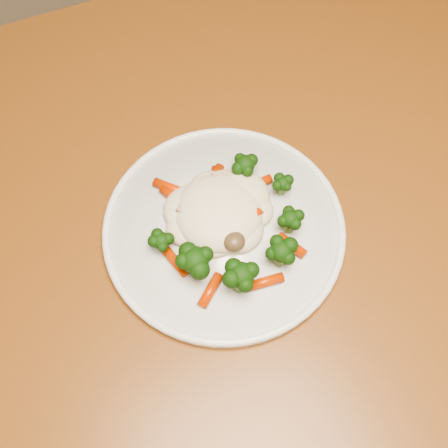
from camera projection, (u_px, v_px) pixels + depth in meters
name	position (u px, v px, depth m)	size (l,w,h in m)	color
dining_table	(263.00, 225.00, 0.80)	(1.30, 0.90, 0.75)	brown
plate	(224.00, 229.00, 0.68)	(0.29, 0.29, 0.01)	white
meal	(226.00, 221.00, 0.66)	(0.20, 0.20, 0.05)	#F3E7C3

